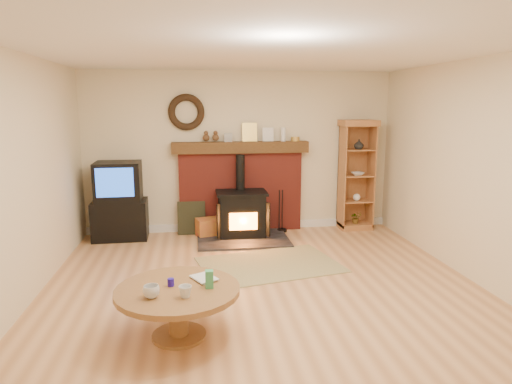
{
  "coord_description": "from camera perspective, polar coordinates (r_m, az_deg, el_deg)",
  "views": [
    {
      "loc": [
        -0.75,
        -4.67,
        2.06
      ],
      "look_at": [
        0.03,
        1.0,
        0.97
      ],
      "focal_mm": 32.0,
      "sensor_mm": 36.0,
      "label": 1
    }
  ],
  "objects": [
    {
      "name": "ground",
      "position": [
        5.16,
        1.24,
        -12.73
      ],
      "size": [
        5.5,
        5.5,
        0.0
      ],
      "primitive_type": "plane",
      "color": "#B87D4C",
      "rests_on": "ground"
    },
    {
      "name": "room_shell",
      "position": [
        4.83,
        0.94,
        6.74
      ],
      "size": [
        5.02,
        5.52,
        2.61
      ],
      "color": "beige",
      "rests_on": "ground"
    },
    {
      "name": "chimney_breast",
      "position": [
        7.48,
        -1.92,
        1.13
      ],
      "size": [
        2.2,
        0.22,
        1.78
      ],
      "color": "maroon",
      "rests_on": "ground"
    },
    {
      "name": "wood_stove",
      "position": [
        7.18,
        -1.8,
        -2.91
      ],
      "size": [
        1.4,
        1.0,
        1.29
      ],
      "color": "black",
      "rests_on": "ground"
    },
    {
      "name": "area_rug",
      "position": [
        6.04,
        1.71,
        -9.06
      ],
      "size": [
        1.96,
        1.54,
        0.01
      ],
      "primitive_type": "cube",
      "rotation": [
        0.0,
        0.0,
        0.21
      ],
      "color": "brown",
      "rests_on": "ground"
    },
    {
      "name": "tv_unit",
      "position": [
        7.38,
        -16.69,
        -1.23
      ],
      "size": [
        0.84,
        0.6,
        1.21
      ],
      "color": "black",
      "rests_on": "ground"
    },
    {
      "name": "curio_cabinet",
      "position": [
        7.78,
        12.4,
        2.1
      ],
      "size": [
        0.59,
        0.42,
        1.82
      ],
      "color": "#9C5C33",
      "rests_on": "ground"
    },
    {
      "name": "firelog_box",
      "position": [
        7.33,
        -5.6,
        -4.39
      ],
      "size": [
        0.52,
        0.4,
        0.29
      ],
      "primitive_type": "cube",
      "rotation": [
        0.0,
        0.0,
        0.26
      ],
      "color": "gold",
      "rests_on": "ground"
    },
    {
      "name": "leaning_painting",
      "position": [
        7.44,
        -8.07,
        -3.23
      ],
      "size": [
        0.45,
        0.12,
        0.53
      ],
      "primitive_type": "cube",
      "rotation": [
        -0.17,
        0.0,
        0.0
      ],
      "color": "black",
      "rests_on": "ground"
    },
    {
      "name": "fire_tools",
      "position": [
        7.56,
        3.23,
        -4.18
      ],
      "size": [
        0.16,
        0.16,
        0.7
      ],
      "color": "black",
      "rests_on": "ground"
    },
    {
      "name": "coffee_table",
      "position": [
        4.21,
        -9.74,
        -12.86
      ],
      "size": [
        1.11,
        1.11,
        0.63
      ],
      "color": "brown",
      "rests_on": "ground"
    }
  ]
}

